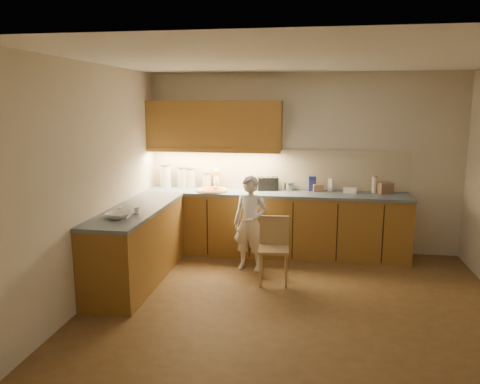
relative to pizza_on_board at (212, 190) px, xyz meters
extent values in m
plane|color=#523A1C|center=(1.27, -1.60, -0.94)|extent=(4.50, 4.50, 0.00)
cube|color=beige|center=(1.27, 0.40, 0.36)|extent=(4.50, 0.04, 2.60)
cube|color=beige|center=(1.27, -3.60, 0.36)|extent=(4.50, 0.04, 2.60)
cube|color=beige|center=(-0.98, -1.60, 0.36)|extent=(0.04, 4.00, 2.60)
cube|color=white|center=(1.27, -1.60, 1.66)|extent=(4.50, 4.00, 0.04)
cube|color=olive|center=(0.89, 0.10, -0.50)|extent=(3.75, 0.60, 0.88)
cube|color=olive|center=(-0.68, -1.20, -0.50)|extent=(0.60, 2.00, 0.88)
cube|color=#4D5F6E|center=(0.89, 0.10, -0.04)|extent=(3.77, 0.62, 0.04)
cube|color=#4D5F6E|center=(-0.68, -1.20, -0.04)|extent=(0.62, 2.02, 0.04)
cube|color=black|center=(-0.63, -0.20, -0.50)|extent=(0.02, 0.01, 0.80)
cube|color=black|center=(-0.03, -0.20, -0.50)|extent=(0.02, 0.01, 0.80)
cube|color=black|center=(0.57, -0.20, -0.50)|extent=(0.02, 0.01, 0.80)
cube|color=black|center=(1.17, -0.20, -0.50)|extent=(0.02, 0.01, 0.80)
cube|color=black|center=(1.77, -0.20, -0.50)|extent=(0.02, 0.01, 0.80)
cube|color=black|center=(2.37, -0.20, -0.50)|extent=(0.02, 0.01, 0.80)
cube|color=beige|center=(0.89, 0.39, 0.27)|extent=(3.75, 0.02, 0.58)
cube|color=olive|center=(-0.01, 0.23, 0.91)|extent=(1.95, 0.35, 0.70)
cube|color=olive|center=(-0.01, 0.05, 0.56)|extent=(1.95, 0.02, 0.06)
cylinder|color=#A38451|center=(0.00, 0.00, -0.01)|extent=(0.46, 0.46, 0.02)
cylinder|color=beige|center=(0.00, 0.00, 0.01)|extent=(0.40, 0.40, 0.02)
cylinder|color=red|center=(0.00, 0.00, 0.02)|extent=(0.32, 0.32, 0.01)
sphere|color=white|center=(0.05, -0.03, 0.04)|extent=(0.06, 0.06, 0.06)
cylinder|color=white|center=(0.09, -0.09, 0.07)|extent=(0.02, 0.11, 0.18)
imported|color=white|center=(0.64, -0.59, -0.32)|extent=(0.51, 0.38, 1.25)
cylinder|color=tan|center=(0.84, -1.18, -0.74)|extent=(0.03, 0.03, 0.41)
cylinder|color=tan|center=(1.14, -1.16, -0.74)|extent=(0.03, 0.03, 0.41)
cylinder|color=tan|center=(0.81, -0.88, -0.74)|extent=(0.03, 0.03, 0.41)
cylinder|color=tan|center=(1.12, -0.86, -0.74)|extent=(0.03, 0.03, 0.41)
cube|color=tan|center=(0.98, -1.02, -0.52)|extent=(0.39, 0.39, 0.04)
cube|color=tan|center=(0.97, -0.86, -0.32)|extent=(0.36, 0.06, 0.36)
imported|color=white|center=(-0.68, -1.71, 0.01)|extent=(0.28, 0.28, 0.06)
cylinder|color=white|center=(-0.76, 0.23, 0.14)|extent=(0.16, 0.16, 0.33)
cylinder|color=gray|center=(-0.76, 0.23, 0.32)|extent=(0.17, 0.17, 0.02)
cylinder|color=white|center=(-0.51, 0.27, 0.12)|extent=(0.17, 0.17, 0.29)
cylinder|color=tan|center=(-0.51, 0.27, 0.28)|extent=(0.18, 0.18, 0.02)
cylinder|color=silver|center=(-0.40, 0.28, 0.12)|extent=(0.15, 0.15, 0.28)
cylinder|color=gray|center=(-0.40, 0.28, 0.27)|extent=(0.16, 0.16, 0.02)
cylinder|color=silver|center=(-0.14, 0.29, 0.09)|extent=(0.13, 0.13, 0.21)
cylinder|color=tan|center=(-0.14, 0.29, 0.20)|extent=(0.14, 0.14, 0.02)
cube|color=gold|center=(0.01, 0.29, 0.11)|extent=(0.12, 0.10, 0.25)
cube|color=white|center=(0.01, 0.29, 0.25)|extent=(0.08, 0.07, 0.04)
cube|color=black|center=(0.78, 0.23, 0.08)|extent=(0.33, 0.23, 0.19)
cube|color=#A3A4A8|center=(0.74, 0.22, 0.17)|extent=(0.06, 0.13, 0.00)
cube|color=#A3A4A8|center=(0.81, 0.24, 0.17)|extent=(0.06, 0.13, 0.00)
cylinder|color=#B9B8BE|center=(1.08, 0.27, 0.03)|extent=(0.14, 0.14, 0.11)
cylinder|color=#B9B8BE|center=(1.08, 0.27, 0.09)|extent=(0.15, 0.15, 0.01)
cube|color=#303D92|center=(1.41, 0.27, 0.09)|extent=(0.12, 0.10, 0.21)
cube|color=tan|center=(1.50, 0.23, 0.03)|extent=(0.16, 0.12, 0.10)
cube|color=white|center=(1.67, 0.26, 0.07)|extent=(0.08, 0.08, 0.18)
cube|color=silver|center=(1.95, 0.21, 0.02)|extent=(0.21, 0.17, 0.07)
cylinder|color=white|center=(2.28, 0.26, 0.09)|extent=(0.07, 0.07, 0.22)
cylinder|color=tan|center=(2.28, 0.26, 0.21)|extent=(0.08, 0.08, 0.02)
cube|color=#987451|center=(2.42, 0.24, 0.06)|extent=(0.24, 0.22, 0.15)
cube|color=silver|center=(-0.71, -1.60, -0.01)|extent=(0.28, 0.23, 0.02)
cylinder|color=silver|center=(-0.75, -1.49, 0.02)|extent=(0.06, 0.06, 0.08)
cylinder|color=silver|center=(-0.56, -1.49, 0.02)|extent=(0.08, 0.08, 0.08)
camera|label=1|loc=(1.42, -6.44, 1.23)|focal=35.00mm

